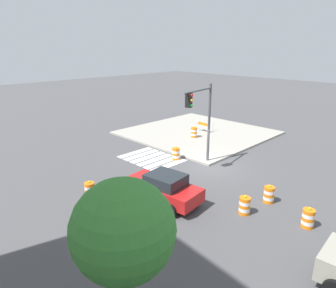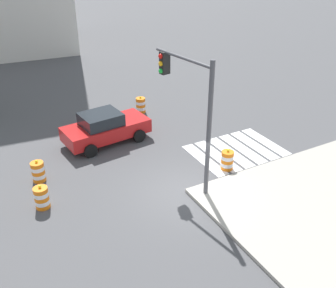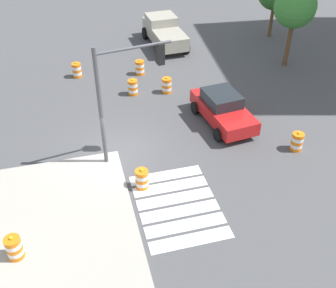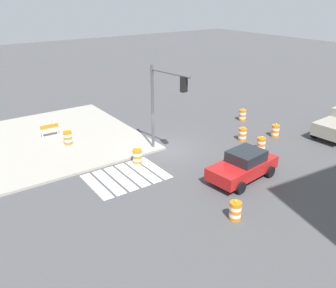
{
  "view_description": "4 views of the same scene",
  "coord_description": "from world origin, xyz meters",
  "px_view_note": "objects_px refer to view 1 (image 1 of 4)",
  "views": [
    {
      "loc": [
        -11.9,
        15.97,
        8.04
      ],
      "look_at": [
        1.89,
        2.15,
        1.72
      ],
      "focal_mm": 32.46,
      "sensor_mm": 36.0,
      "label": 1
    },
    {
      "loc": [
        -6.91,
        -11.2,
        9.39
      ],
      "look_at": [
        0.42,
        2.25,
        1.08
      ],
      "focal_mm": 41.38,
      "sensor_mm": 36.0,
      "label": 2
    },
    {
      "loc": [
        15.17,
        -1.57,
        11.76
      ],
      "look_at": [
        1.85,
        1.97,
        1.52
      ],
      "focal_mm": 43.16,
      "sensor_mm": 36.0,
      "label": 3
    },
    {
      "loc": [
        12.28,
        17.72,
        9.75
      ],
      "look_at": [
        0.8,
        1.41,
        1.1
      ],
      "focal_mm": 37.73,
      "sensor_mm": 36.0,
      "label": 4
    }
  ],
  "objects_px": {
    "traffic_barrel_median_near": "(308,218)",
    "traffic_barrel_on_sidewalk": "(194,132)",
    "traffic_barrel_median_far": "(90,190)",
    "traffic_light_pole": "(201,112)",
    "construction_barricade": "(204,126)",
    "sports_car": "(163,188)",
    "street_tree_streetside_near": "(123,231)",
    "traffic_barrel_near_corner": "(245,206)",
    "traffic_barrel_lane_center": "(176,154)",
    "traffic_barrel_far_curb": "(269,195)"
  },
  "relations": [
    {
      "from": "sports_car",
      "to": "construction_barricade",
      "type": "height_order",
      "value": "sports_car"
    },
    {
      "from": "traffic_barrel_median_near",
      "to": "traffic_barrel_on_sidewalk",
      "type": "height_order",
      "value": "traffic_barrel_on_sidewalk"
    },
    {
      "from": "street_tree_streetside_near",
      "to": "construction_barricade",
      "type": "bearing_deg",
      "value": -56.79
    },
    {
      "from": "traffic_barrel_lane_center",
      "to": "traffic_barrel_median_near",
      "type": "bearing_deg",
      "value": 168.77
    },
    {
      "from": "traffic_barrel_median_near",
      "to": "construction_barricade",
      "type": "height_order",
      "value": "construction_barricade"
    },
    {
      "from": "traffic_barrel_median_near",
      "to": "traffic_light_pole",
      "type": "bearing_deg",
      "value": -14.87
    },
    {
      "from": "traffic_barrel_lane_center",
      "to": "traffic_barrel_on_sidewalk",
      "type": "relative_size",
      "value": 1.0
    },
    {
      "from": "sports_car",
      "to": "traffic_barrel_median_far",
      "type": "height_order",
      "value": "sports_car"
    },
    {
      "from": "traffic_barrel_lane_center",
      "to": "traffic_barrel_on_sidewalk",
      "type": "height_order",
      "value": "traffic_barrel_on_sidewalk"
    },
    {
      "from": "sports_car",
      "to": "traffic_barrel_on_sidewalk",
      "type": "relative_size",
      "value": 4.39
    },
    {
      "from": "traffic_barrel_median_far",
      "to": "traffic_barrel_far_curb",
      "type": "height_order",
      "value": "same"
    },
    {
      "from": "traffic_barrel_lane_center",
      "to": "construction_barricade",
      "type": "height_order",
      "value": "construction_barricade"
    },
    {
      "from": "construction_barricade",
      "to": "street_tree_streetside_near",
      "type": "height_order",
      "value": "street_tree_streetside_near"
    },
    {
      "from": "sports_car",
      "to": "traffic_barrel_near_corner",
      "type": "bearing_deg",
      "value": -152.37
    },
    {
      "from": "traffic_barrel_median_near",
      "to": "traffic_barrel_on_sidewalk",
      "type": "relative_size",
      "value": 1.0
    },
    {
      "from": "traffic_barrel_median_far",
      "to": "traffic_barrel_lane_center",
      "type": "relative_size",
      "value": 1.0
    },
    {
      "from": "traffic_barrel_near_corner",
      "to": "traffic_barrel_median_far",
      "type": "relative_size",
      "value": 1.0
    },
    {
      "from": "traffic_barrel_median_near",
      "to": "street_tree_streetside_near",
      "type": "relative_size",
      "value": 0.2
    },
    {
      "from": "traffic_barrel_near_corner",
      "to": "traffic_barrel_median_near",
      "type": "xyz_separation_m",
      "value": [
        -2.71,
        -1.04,
        0.0
      ]
    },
    {
      "from": "traffic_barrel_on_sidewalk",
      "to": "construction_barricade",
      "type": "bearing_deg",
      "value": -75.61
    },
    {
      "from": "traffic_barrel_median_near",
      "to": "traffic_barrel_lane_center",
      "type": "distance_m",
      "value": 10.59
    },
    {
      "from": "traffic_barrel_near_corner",
      "to": "traffic_barrel_far_curb",
      "type": "distance_m",
      "value": 1.98
    },
    {
      "from": "sports_car",
      "to": "construction_barricade",
      "type": "bearing_deg",
      "value": -60.54
    },
    {
      "from": "traffic_barrel_far_curb",
      "to": "traffic_barrel_lane_center",
      "type": "relative_size",
      "value": 1.0
    },
    {
      "from": "traffic_light_pole",
      "to": "traffic_barrel_on_sidewalk",
      "type": "bearing_deg",
      "value": -46.33
    },
    {
      "from": "traffic_barrel_median_near",
      "to": "traffic_light_pole",
      "type": "xyz_separation_m",
      "value": [
        8.22,
        -2.18,
        3.46
      ]
    },
    {
      "from": "traffic_light_pole",
      "to": "street_tree_streetside_near",
      "type": "relative_size",
      "value": 1.07
    },
    {
      "from": "traffic_barrel_near_corner",
      "to": "traffic_barrel_on_sidewalk",
      "type": "height_order",
      "value": "traffic_barrel_on_sidewalk"
    },
    {
      "from": "traffic_barrel_median_near",
      "to": "construction_barricade",
      "type": "xyz_separation_m",
      "value": [
        13.47,
        -9.29,
        0.27
      ]
    },
    {
      "from": "traffic_light_pole",
      "to": "street_tree_streetside_near",
      "type": "bearing_deg",
      "value": 121.15
    },
    {
      "from": "traffic_barrel_median_near",
      "to": "traffic_barrel_lane_center",
      "type": "xyz_separation_m",
      "value": [
        10.39,
        -2.06,
        0.0
      ]
    },
    {
      "from": "traffic_barrel_lane_center",
      "to": "construction_barricade",
      "type": "relative_size",
      "value": 0.78
    },
    {
      "from": "sports_car",
      "to": "street_tree_streetside_near",
      "type": "xyz_separation_m",
      "value": [
        -5.39,
        6.54,
        2.98
      ]
    },
    {
      "from": "traffic_barrel_median_near",
      "to": "traffic_barrel_lane_center",
      "type": "relative_size",
      "value": 1.0
    },
    {
      "from": "traffic_barrel_lane_center",
      "to": "traffic_barrel_on_sidewalk",
      "type": "bearing_deg",
      "value": -63.4
    },
    {
      "from": "traffic_barrel_median_near",
      "to": "street_tree_streetside_near",
      "type": "height_order",
      "value": "street_tree_streetside_near"
    },
    {
      "from": "traffic_barrel_on_sidewalk",
      "to": "street_tree_streetside_near",
      "type": "xyz_separation_m",
      "value": [
        -11.78,
        16.65,
        3.19
      ]
    },
    {
      "from": "traffic_barrel_median_near",
      "to": "traffic_light_pole",
      "type": "distance_m",
      "value": 9.18
    },
    {
      "from": "traffic_barrel_near_corner",
      "to": "sports_car",
      "type": "bearing_deg",
      "value": 27.63
    },
    {
      "from": "traffic_barrel_on_sidewalk",
      "to": "street_tree_streetside_near",
      "type": "bearing_deg",
      "value": 125.28
    },
    {
      "from": "sports_car",
      "to": "traffic_barrel_median_far",
      "type": "distance_m",
      "value": 4.09
    },
    {
      "from": "sports_car",
      "to": "traffic_barrel_on_sidewalk",
      "type": "height_order",
      "value": "sports_car"
    },
    {
      "from": "traffic_barrel_median_far",
      "to": "traffic_barrel_on_sidewalk",
      "type": "height_order",
      "value": "traffic_barrel_on_sidewalk"
    },
    {
      "from": "traffic_barrel_on_sidewalk",
      "to": "street_tree_streetside_near",
      "type": "relative_size",
      "value": 0.2
    },
    {
      "from": "traffic_barrel_median_far",
      "to": "street_tree_streetside_near",
      "type": "xyz_separation_m",
      "value": [
        -8.55,
        3.97,
        3.34
      ]
    },
    {
      "from": "traffic_barrel_median_far",
      "to": "construction_barricade",
      "type": "bearing_deg",
      "value": -75.69
    },
    {
      "from": "traffic_barrel_far_curb",
      "to": "street_tree_streetside_near",
      "type": "bearing_deg",
      "value": 97.07
    },
    {
      "from": "traffic_barrel_median_far",
      "to": "traffic_barrel_median_near",
      "type": "bearing_deg",
      "value": -149.93
    },
    {
      "from": "traffic_barrel_median_far",
      "to": "traffic_light_pole",
      "type": "height_order",
      "value": "traffic_light_pole"
    },
    {
      "from": "traffic_barrel_median_near",
      "to": "traffic_barrel_median_far",
      "type": "bearing_deg",
      "value": 30.07
    }
  ]
}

